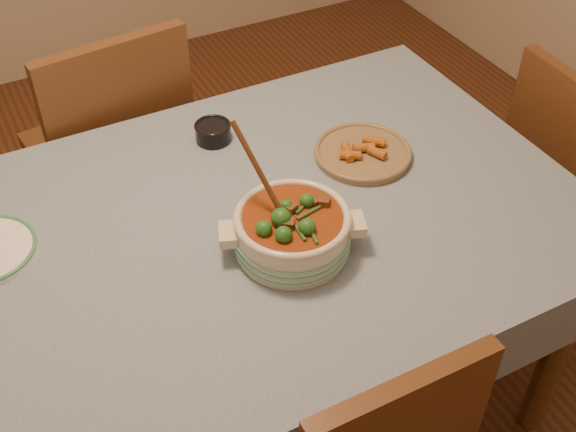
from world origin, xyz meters
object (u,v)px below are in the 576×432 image
object	(u,v)px
condiment_bowl	(213,131)
chair_right	(572,176)
chair_far	(115,147)
fried_plate	(363,151)
dining_table	(239,253)
stew_casserole	(292,229)

from	to	relation	value
condiment_bowl	chair_right	xyz separation A→B (m)	(1.04, -0.36, -0.29)
chair_right	chair_far	bearing A→B (deg)	61.47
condiment_bowl	fried_plate	world-z (taller)	condiment_bowl
dining_table	condiment_bowl	bearing A→B (deg)	76.11
dining_table	chair_far	world-z (taller)	chair_far
fried_plate	chair_far	world-z (taller)	chair_far
dining_table	fried_plate	bearing A→B (deg)	12.60
stew_casserole	fried_plate	world-z (taller)	stew_casserole
condiment_bowl	fried_plate	bearing A→B (deg)	-38.19
dining_table	chair_right	xyz separation A→B (m)	(1.13, -0.02, -0.17)
condiment_bowl	fried_plate	size ratio (longest dim) A/B	0.41
condiment_bowl	chair_far	world-z (taller)	chair_far
stew_casserole	fried_plate	size ratio (longest dim) A/B	1.15
stew_casserole	chair_far	world-z (taller)	stew_casserole
dining_table	fried_plate	world-z (taller)	fried_plate
fried_plate	chair_far	size ratio (longest dim) A/B	0.30
dining_table	chair_right	size ratio (longest dim) A/B	1.92
fried_plate	chair_right	world-z (taller)	chair_right
chair_right	condiment_bowl	bearing A→B (deg)	73.66
chair_far	dining_table	bearing A→B (deg)	91.60
stew_casserole	condiment_bowl	size ratio (longest dim) A/B	2.83
chair_far	chair_right	bearing A→B (deg)	142.28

